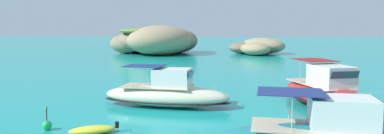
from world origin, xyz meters
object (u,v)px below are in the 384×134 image
motorboat_red (327,94)px  islet_small (257,47)px  dinghy_tender (93,130)px  motorboat_cream (167,94)px  islet_large (156,40)px  channel_buoy (47,124)px

motorboat_red → islet_small: bearing=90.5°
motorboat_red → dinghy_tender: 17.03m
dinghy_tender → motorboat_cream: bearing=67.1°
islet_large → channel_buoy: size_ratio=16.06×
islet_large → islet_small: size_ratio=1.53×
motorboat_cream → islet_large: bearing=101.7°
dinghy_tender → channel_buoy: 2.98m
islet_small → channel_buoy: 63.94m
islet_small → islet_large: bearing=-177.4°
islet_large → motorboat_red: islet_large is taller
islet_small → motorboat_cream: 55.73m
islet_large → motorboat_red: size_ratio=2.04×
islet_small → motorboat_red: 54.11m
motorboat_cream → motorboat_red: bearing=2.0°
islet_large → motorboat_cream: (11.04, -53.50, -2.04)m
motorboat_red → islet_large: bearing=113.4°
islet_small → motorboat_cream: (-11.53, -54.53, -0.58)m
motorboat_red → motorboat_cream: (-11.98, -0.42, -0.12)m
channel_buoy → islet_small: bearing=74.0°
islet_small → motorboat_red: (0.45, -54.11, -0.47)m
islet_large → motorboat_cream: islet_large is taller
dinghy_tender → channel_buoy: size_ratio=1.91×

